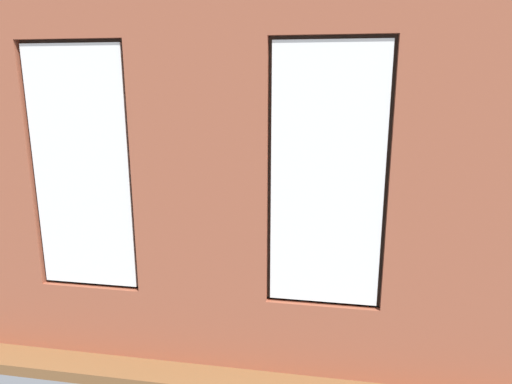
{
  "coord_description": "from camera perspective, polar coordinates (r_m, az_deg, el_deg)",
  "views": [
    {
      "loc": [
        -1.05,
        6.0,
        2.4
      ],
      "look_at": [
        -0.09,
        0.4,
        1.02
      ],
      "focal_mm": 32.0,
      "sensor_mm": 36.0,
      "label": 1
    }
  ],
  "objects": [
    {
      "name": "ground_plane",
      "position": [
        6.57,
        -0.17,
        -8.21
      ],
      "size": [
        6.68,
        5.86,
        0.1
      ],
      "primitive_type": "cube",
      "color": "brown"
    },
    {
      "name": "potted_plant_between_couches",
      "position": [
        4.52,
        7.86,
        -9.79
      ],
      "size": [
        0.67,
        0.67,
        0.9
      ],
      "color": "gray",
      "rests_on": "ground_plane"
    },
    {
      "name": "potted_plant_corner_near_left",
      "position": [
        8.25,
        19.61,
        1.58
      ],
      "size": [
        1.08,
        1.08,
        1.43
      ],
      "color": "#9E5638",
      "rests_on": "ground_plane"
    },
    {
      "name": "potted_plant_foreground_right",
      "position": [
        8.77,
        -13.59,
        2.1
      ],
      "size": [
        0.85,
        0.8,
        1.32
      ],
      "color": "brown",
      "rests_on": "ground_plane"
    },
    {
      "name": "tv_flatscreen",
      "position": [
        7.38,
        -20.93,
        1.32
      ],
      "size": [
        1.12,
        0.2,
        0.75
      ],
      "color": "black",
      "rests_on": "media_console"
    },
    {
      "name": "table_plant_small",
      "position": [
        6.37,
        3.46,
        -2.97
      ],
      "size": [
        0.17,
        0.17,
        0.27
      ],
      "color": "brown",
      "rests_on": "coffee_table"
    },
    {
      "name": "potted_plant_corner_far_left",
      "position": [
        4.64,
        27.44,
        -11.57
      ],
      "size": [
        0.53,
        0.53,
        0.9
      ],
      "color": "beige",
      "rests_on": "ground_plane"
    },
    {
      "name": "potted_plant_near_tv",
      "position": [
        6.34,
        -20.67,
        -1.27
      ],
      "size": [
        1.2,
        1.01,
        1.33
      ],
      "color": "#47423D",
      "rests_on": "ground_plane"
    },
    {
      "name": "cup_ceramic",
      "position": [
        6.47,
        -1.18,
        -3.61
      ],
      "size": [
        0.07,
        0.07,
        0.09
      ],
      "primitive_type": "cylinder",
      "color": "#4C4C51",
      "rests_on": "coffee_table"
    },
    {
      "name": "coffee_table",
      "position": [
        6.55,
        2.63,
        -4.29
      ],
      "size": [
        1.4,
        0.79,
        0.43
      ],
      "color": "#A87547",
      "rests_on": "ground_plane"
    },
    {
      "name": "remote_gray",
      "position": [
        6.63,
        6.09,
        -3.56
      ],
      "size": [
        0.12,
        0.18,
        0.02
      ],
      "primitive_type": "cube",
      "rotation": [
        0.0,
        0.0,
        3.57
      ],
      "color": "#59595B",
      "rests_on": "coffee_table"
    },
    {
      "name": "potted_plant_mid_room_small",
      "position": [
        7.31,
        10.31,
        -2.97
      ],
      "size": [
        0.3,
        0.3,
        0.51
      ],
      "color": "#47423D",
      "rests_on": "ground_plane"
    },
    {
      "name": "candle_jar",
      "position": [
        6.52,
        2.64,
        -3.42
      ],
      "size": [
        0.08,
        0.08,
        0.11
      ],
      "primitive_type": "cylinder",
      "color": "#B7333D",
      "rests_on": "coffee_table"
    },
    {
      "name": "couch_by_window",
      "position": [
        4.84,
        -9.67,
        -11.88
      ],
      "size": [
        1.93,
        0.87,
        0.8
      ],
      "color": "black",
      "rests_on": "ground_plane"
    },
    {
      "name": "couch_left",
      "position": [
        5.99,
        21.71,
        -7.58
      ],
      "size": [
        1.02,
        2.01,
        0.8
      ],
      "rotation": [
        0.0,
        0.0,
        1.49
      ],
      "color": "black",
      "rests_on": "ground_plane"
    },
    {
      "name": "media_console",
      "position": [
        7.54,
        -20.52,
        -3.55
      ],
      "size": [
        0.97,
        0.42,
        0.56
      ],
      "primitive_type": "cube",
      "color": "black",
      "rests_on": "ground_plane"
    },
    {
      "name": "brick_wall_with_windows",
      "position": [
        3.68,
        -7.03,
        2.45
      ],
      "size": [
        6.08,
        0.3,
        3.41
      ],
      "color": "#9E5138",
      "rests_on": "ground_plane"
    },
    {
      "name": "white_wall_right",
      "position": [
        7.1,
        -25.16,
        6.79
      ],
      "size": [
        0.1,
        4.86,
        3.41
      ],
      "primitive_type": "cube",
      "color": "white",
      "rests_on": "ground_plane"
    },
    {
      "name": "potted_plant_by_left_couch",
      "position": [
        7.25,
        16.39,
        -3.39
      ],
      "size": [
        0.28,
        0.28,
        0.53
      ],
      "color": "#47423D",
      "rests_on": "ground_plane"
    },
    {
      "name": "remote_black",
      "position": [
        6.65,
        1.25,
        -3.44
      ],
      "size": [
        0.07,
        0.17,
        0.02
      ],
      "primitive_type": "cube",
      "rotation": [
        0.0,
        0.0,
        6.18
      ],
      "color": "black",
      "rests_on": "coffee_table"
    }
  ]
}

